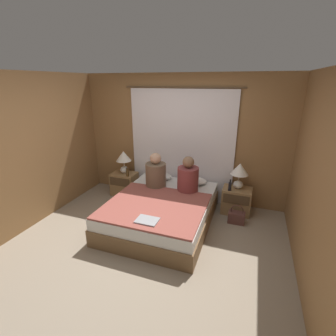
{
  "coord_description": "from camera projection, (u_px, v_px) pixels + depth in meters",
  "views": [
    {
      "loc": [
        1.35,
        -2.8,
        2.35
      ],
      "look_at": [
        0.0,
        0.97,
        0.91
      ],
      "focal_mm": 26.0,
      "sensor_mm": 36.0,
      "label": 1
    }
  ],
  "objects": [
    {
      "name": "lamp_left",
      "position": [
        124.0,
        159.0,
        5.13
      ],
      "size": [
        0.32,
        0.32,
        0.48
      ],
      "color": "silver",
      "rests_on": "nightstand_left"
    },
    {
      "name": "ground_plane",
      "position": [
        147.0,
        244.0,
        3.7
      ],
      "size": [
        16.0,
        16.0,
        0.0
      ],
      "primitive_type": "plane",
      "color": "gray"
    },
    {
      "name": "curtain_panel",
      "position": [
        181.0,
        146.0,
        4.86
      ],
      "size": [
        2.31,
        0.02,
        2.25
      ],
      "color": "white",
      "rests_on": "ground_plane"
    },
    {
      "name": "wall_right",
      "position": [
        320.0,
        189.0,
        2.62
      ],
      "size": [
        0.06,
        3.66,
        2.5
      ],
      "color": "olive",
      "rests_on": "ground_plane"
    },
    {
      "name": "wall_left",
      "position": [
        27.0,
        153.0,
        3.94
      ],
      "size": [
        0.06,
        3.66,
        2.5
      ],
      "color": "olive",
      "rests_on": "ground_plane"
    },
    {
      "name": "nightstand_right",
      "position": [
        236.0,
        201.0,
        4.54
      ],
      "size": [
        0.52,
        0.39,
        0.48
      ],
      "color": "#937047",
      "rests_on": "ground_plane"
    },
    {
      "name": "handbag_on_floor",
      "position": [
        236.0,
        217.0,
        4.24
      ],
      "size": [
        0.28,
        0.17,
        0.34
      ],
      "color": "brown",
      "rests_on": "ground_plane"
    },
    {
      "name": "laptop_on_bed",
      "position": [
        147.0,
        220.0,
        3.42
      ],
      "size": [
        0.31,
        0.23,
        0.02
      ],
      "color": "#9EA0A5",
      "rests_on": "blanket_on_bed"
    },
    {
      "name": "beer_bottle_on_right_stand",
      "position": [
        230.0,
        186.0,
        4.37
      ],
      "size": [
        0.06,
        0.06,
        0.21
      ],
      "color": "black",
      "rests_on": "nightstand_right"
    },
    {
      "name": "bed",
      "position": [
        162.0,
        211.0,
        4.21
      ],
      "size": [
        1.62,
        2.04,
        0.46
      ],
      "color": "brown",
      "rests_on": "ground_plane"
    },
    {
      "name": "lamp_right",
      "position": [
        239.0,
        172.0,
        4.38
      ],
      "size": [
        0.32,
        0.32,
        0.48
      ],
      "color": "silver",
      "rests_on": "nightstand_right"
    },
    {
      "name": "wall_back",
      "position": [
        182.0,
        139.0,
        4.87
      ],
      "size": [
        4.24,
        0.06,
        2.5
      ],
      "color": "olive",
      "rests_on": "ground_plane"
    },
    {
      "name": "pillow_left",
      "position": [
        160.0,
        176.0,
        4.95
      ],
      "size": [
        0.49,
        0.33,
        0.12
      ],
      "color": "white",
      "rests_on": "bed"
    },
    {
      "name": "blanket_on_bed",
      "position": [
        155.0,
        206.0,
        3.86
      ],
      "size": [
        1.56,
        1.39,
        0.03
      ],
      "color": "#994C42",
      "rests_on": "bed"
    },
    {
      "name": "pillow_right",
      "position": [
        194.0,
        181.0,
        4.73
      ],
      "size": [
        0.49,
        0.33,
        0.12
      ],
      "color": "white",
      "rests_on": "bed"
    },
    {
      "name": "nightstand_left",
      "position": [
        124.0,
        184.0,
        5.29
      ],
      "size": [
        0.52,
        0.39,
        0.48
      ],
      "color": "#937047",
      "rests_on": "ground_plane"
    },
    {
      "name": "person_left_in_bed",
      "position": [
        156.0,
        173.0,
        4.52
      ],
      "size": [
        0.38,
        0.38,
        0.66
      ],
      "color": "brown",
      "rests_on": "bed"
    },
    {
      "name": "beer_bottle_on_left_stand",
      "position": [
        127.0,
        172.0,
        5.03
      ],
      "size": [
        0.06,
        0.06,
        0.22
      ],
      "color": "#513819",
      "rests_on": "nightstand_left"
    },
    {
      "name": "person_right_in_bed",
      "position": [
        188.0,
        178.0,
        4.32
      ],
      "size": [
        0.38,
        0.38,
        0.66
      ],
      "color": "brown",
      "rests_on": "bed"
    }
  ]
}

